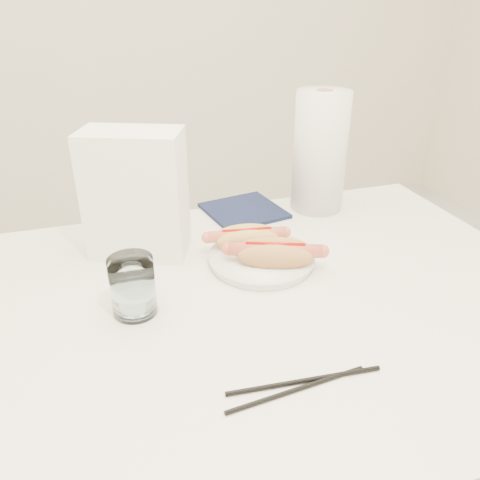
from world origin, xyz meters
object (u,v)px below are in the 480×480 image
object	(u,v)px
hotdog_left	(247,238)
water_glass	(133,286)
table	(233,330)
plate	(261,260)
hotdog_right	(275,253)
napkin_box	(136,195)
paper_towel_roll	(320,152)

from	to	relation	value
hotdog_left	water_glass	size ratio (longest dim) A/B	1.57
table	hotdog_left	xyz separation A→B (m)	(0.08, 0.15, 0.10)
plate	hotdog_right	xyz separation A→B (m)	(0.01, -0.03, 0.03)
plate	water_glass	xyz separation A→B (m)	(-0.25, -0.08, 0.04)
water_glass	hotdog_left	bearing A→B (deg)	28.91
hotdog_right	table	bearing A→B (deg)	-124.17
hotdog_right	hotdog_left	bearing A→B (deg)	130.66
hotdog_left	hotdog_right	size ratio (longest dim) A/B	0.92
water_glass	napkin_box	distance (m)	0.22
table	water_glass	distance (m)	0.20
paper_towel_roll	water_glass	bearing A→B (deg)	-147.39
table	hotdog_right	bearing A→B (deg)	34.76
water_glass	napkin_box	size ratio (longest dim) A/B	0.40
plate	hotdog_left	xyz separation A→B (m)	(-0.01, 0.05, 0.03)
table	paper_towel_roll	bearing A→B (deg)	46.20
hotdog_right	plate	bearing A→B (deg)	133.16
table	hotdog_right	xyz separation A→B (m)	(0.10, 0.07, 0.10)
hotdog_right	paper_towel_roll	world-z (taller)	paper_towel_roll
table	hotdog_left	world-z (taller)	hotdog_left
hotdog_left	hotdog_right	bearing A→B (deg)	-61.72
hotdog_right	paper_towel_roll	xyz separation A→B (m)	(0.21, 0.25, 0.10)
hotdog_right	paper_towel_roll	distance (m)	0.34
hotdog_left	water_glass	world-z (taller)	water_glass
paper_towel_roll	table	bearing A→B (deg)	-133.80
table	hotdog_right	distance (m)	0.16
hotdog_right	water_glass	size ratio (longest dim) A/B	1.71
hotdog_right	paper_towel_roll	size ratio (longest dim) A/B	0.62
hotdog_right	water_glass	distance (m)	0.27
plate	paper_towel_roll	distance (m)	0.34
hotdog_right	water_glass	bearing A→B (deg)	-148.20
table	napkin_box	world-z (taller)	napkin_box
plate	napkin_box	xyz separation A→B (m)	(-0.22, 0.12, 0.12)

